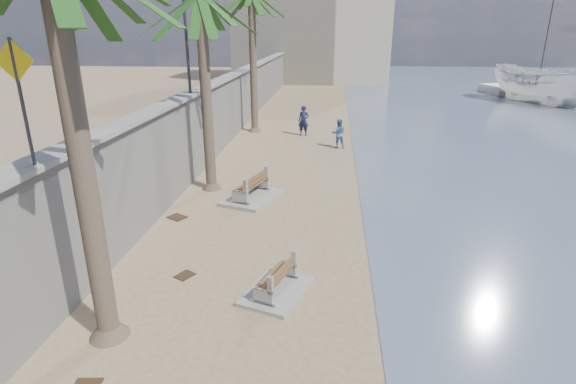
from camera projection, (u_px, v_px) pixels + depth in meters
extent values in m
plane|color=#927959|center=(277.00, 384.00, 8.26)|extent=(140.00, 140.00, 0.00)
cube|color=gray|center=(232.00, 107.00, 26.84)|extent=(0.45, 70.00, 3.50)
cube|color=gray|center=(230.00, 76.00, 26.23)|extent=(0.80, 70.00, 0.12)
cube|color=#B7AA93|center=(313.00, 21.00, 54.65)|extent=(18.00, 12.00, 14.00)
cube|color=gray|center=(276.00, 291.00, 11.09)|extent=(1.80, 2.18, 0.10)
cube|color=gray|center=(251.00, 198.00, 17.17)|extent=(2.26, 2.76, 0.13)
cylinder|color=brown|center=(83.00, 168.00, 8.28)|extent=(0.44, 0.44, 7.46)
cylinder|color=brown|center=(206.00, 99.00, 17.08)|extent=(0.42, 0.42, 7.28)
cylinder|color=brown|center=(253.00, 66.00, 27.10)|extent=(0.44, 0.44, 8.08)
cylinder|color=#2D2D33|center=(23.00, 104.00, 8.49)|extent=(0.07, 0.07, 2.40)
cube|color=yellow|center=(14.00, 61.00, 8.21)|extent=(0.78, 0.03, 0.78)
cylinder|color=#2D2D33|center=(186.00, 30.00, 17.86)|extent=(0.12, 0.12, 5.00)
imported|color=#15183B|center=(304.00, 119.00, 27.01)|extent=(0.83, 0.64, 2.07)
imported|color=#465E92|center=(339.00, 132.00, 24.28)|extent=(0.89, 0.71, 1.75)
imported|color=silver|center=(545.00, 82.00, 38.25)|extent=(5.26, 5.29, 4.44)
cube|color=silver|center=(538.00, 84.00, 50.34)|extent=(4.98, 5.90, 0.70)
cylinder|color=#2D2D33|center=(546.00, 40.00, 48.72)|extent=(0.12, 0.12, 8.92)
cube|color=#382616|center=(177.00, 217.00, 15.51)|extent=(0.77, 0.73, 0.03)
cube|color=#382616|center=(185.00, 275.00, 11.85)|extent=(0.56, 0.60, 0.03)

